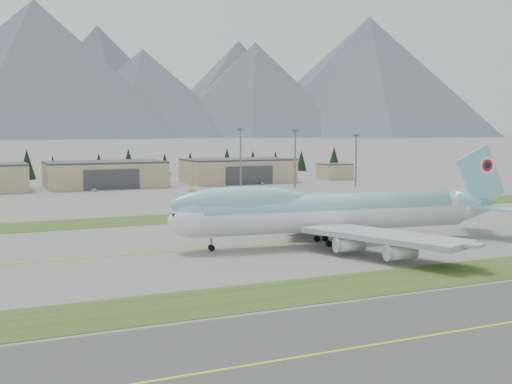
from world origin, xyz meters
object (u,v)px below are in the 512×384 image
service_vehicle_b (192,191)px  service_vehicle_c (262,185)px  hangar_center (105,174)px  service_vehicle_a (95,191)px  boeing_747_freighter (331,212)px  hangar_right (238,170)px

service_vehicle_b → service_vehicle_c: 41.61m
hangar_center → service_vehicle_c: bearing=-14.0°
service_vehicle_a → service_vehicle_c: size_ratio=0.87×
hangar_center → service_vehicle_b: size_ratio=14.93×
boeing_747_freighter → hangar_right: boeing_747_freighter is taller
hangar_center → service_vehicle_c: 66.80m
hangar_center → service_vehicle_b: 43.08m
service_vehicle_a → service_vehicle_c: 72.38m
hangar_center → hangar_right: (60.00, 0.00, 0.00)m
boeing_747_freighter → hangar_right: bearing=80.8°
boeing_747_freighter → service_vehicle_a: boeing_747_freighter is taller
boeing_747_freighter → service_vehicle_b: boeing_747_freighter is taller
hangar_center → service_vehicle_c: (64.59, -16.13, -5.39)m
hangar_center → hangar_right: size_ratio=1.00×
service_vehicle_b → service_vehicle_c: (37.88, 17.23, 0.00)m
hangar_center → service_vehicle_a: 20.56m
hangar_right → service_vehicle_c: 17.62m
service_vehicle_a → service_vehicle_c: service_vehicle_a is taller
service_vehicle_c → service_vehicle_b: bearing=-146.2°
boeing_747_freighter → hangar_right: size_ratio=1.62×
hangar_center → hangar_right: bearing=0.0°
hangar_center → boeing_747_freighter: bearing=-84.2°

